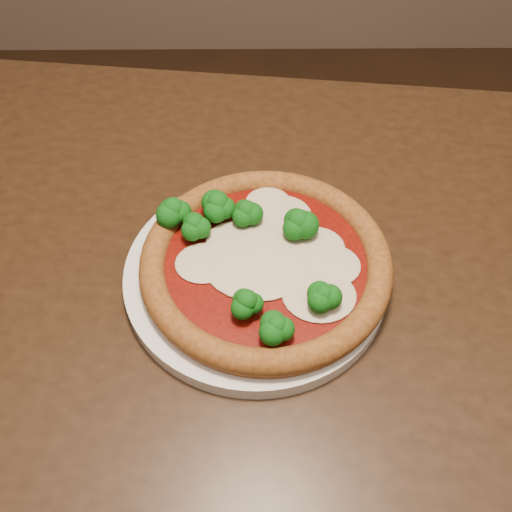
{
  "coord_description": "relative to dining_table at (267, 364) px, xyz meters",
  "views": [
    {
      "loc": [
        -0.14,
        -0.07,
        1.25
      ],
      "look_at": [
        -0.14,
        0.3,
        0.79
      ],
      "focal_mm": 40.0,
      "sensor_mm": 36.0,
      "label": 1
    }
  ],
  "objects": [
    {
      "name": "pizza",
      "position": [
        -0.0,
        0.06,
        0.13
      ],
      "size": [
        0.27,
        0.27,
        0.06
      ],
      "rotation": [
        0.0,
        0.0,
        -0.14
      ],
      "color": "brown",
      "rests_on": "plate"
    },
    {
      "name": "dining_table",
      "position": [
        0.0,
        0.0,
        0.0
      ],
      "size": [
        1.29,
        1.0,
        0.75
      ],
      "rotation": [
        0.0,
        0.0,
        -0.12
      ],
      "color": "black",
      "rests_on": "floor"
    },
    {
      "name": "plate",
      "position": [
        -0.01,
        0.05,
        0.1
      ],
      "size": [
        0.28,
        0.28,
        0.02
      ],
      "primitive_type": "cylinder",
      "color": "silver",
      "rests_on": "dining_table"
    }
  ]
}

